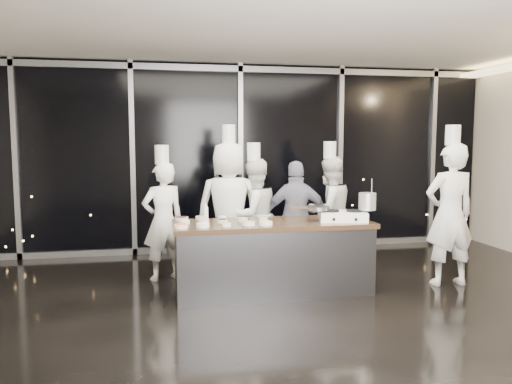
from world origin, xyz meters
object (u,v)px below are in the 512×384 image
guest (297,217)px  stove (343,216)px  chef_center (254,215)px  chef_side (450,213)px  chef_far_left (163,220)px  demo_counter (273,257)px  frying_pan (317,208)px  chef_left (229,207)px  stock_pot (367,201)px  chef_right (329,211)px

guest → stove: bearing=115.6°
chef_center → guest: bearing=140.8°
chef_center → chef_side: bearing=131.7°
chef_far_left → guest: chef_far_left is taller
guest → chef_side: bearing=159.2°
demo_counter → frying_pan: 0.83m
guest → chef_center: bearing=-9.0°
guest → chef_far_left: bearing=6.7°
stove → chef_left: size_ratio=0.30×
frying_pan → chef_left: (-0.97, 1.06, -0.11)m
stock_pot → chef_right: (-0.02, 1.37, -0.31)m
guest → chef_side: (1.81, -0.96, 0.14)m
demo_counter → chef_far_left: chef_far_left is taller
stock_pot → chef_side: bearing=3.4°
chef_right → stove: bearing=59.1°
stock_pot → chef_far_left: bearing=157.4°
demo_counter → stock_pot: (1.17, -0.17, 0.69)m
stock_pot → chef_left: bearing=143.2°
frying_pan → chef_center: 1.26m
frying_pan → chef_side: size_ratio=0.25×
chef_center → chef_side: size_ratio=0.89×
demo_counter → frying_pan: (0.56, -0.05, 0.61)m
frying_pan → guest: size_ratio=0.32×
chef_left → chef_side: bearing=165.5°
stove → chef_right: chef_right is taller
demo_counter → stove: (0.87, -0.12, 0.51)m
frying_pan → chef_left: bearing=144.3°
chef_center → chef_right: size_ratio=0.99×
stock_pot → chef_far_left: chef_far_left is taller
stock_pot → chef_right: chef_right is taller
chef_far_left → chef_right: chef_right is taller
stove → chef_far_left: size_ratio=0.35×
stove → guest: 1.03m
stove → guest: bearing=120.3°
chef_far_left → chef_center: (1.29, 0.16, 0.00)m
demo_counter → chef_left: (-0.41, 1.01, 0.50)m
stock_pot → chef_far_left: 2.73m
demo_counter → frying_pan: size_ratio=4.77×
stock_pot → chef_center: 1.74m
frying_pan → demo_counter: bearing=-173.3°
demo_counter → chef_far_left: 1.64m
chef_center → stock_pot: bearing=112.3°
stove → chef_far_left: chef_far_left is taller
demo_counter → chef_far_left: (-1.34, 0.87, 0.38)m
stock_pot → chef_right: size_ratio=0.11×
chef_left → guest: (0.96, -0.15, -0.15)m
frying_pan → chef_far_left: chef_far_left is taller
demo_counter → guest: 1.07m
stove → stock_pot: bearing=1.0°
stove → stock_pot: stock_pot is taller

